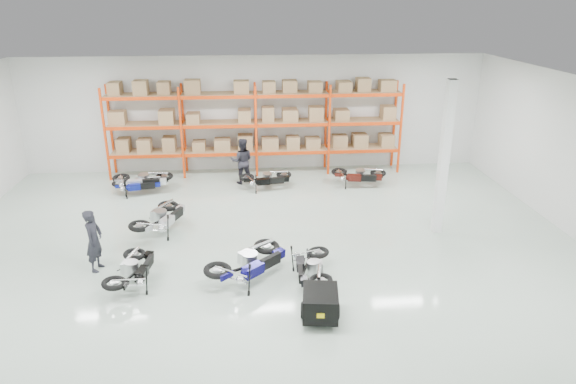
{
  "coord_description": "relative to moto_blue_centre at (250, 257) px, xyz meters",
  "views": [
    {
      "loc": [
        -0.36,
        -13.01,
        6.56
      ],
      "look_at": [
        0.82,
        1.27,
        1.1
      ],
      "focal_mm": 32.0,
      "sensor_mm": 36.0,
      "label": 1
    }
  ],
  "objects": [
    {
      "name": "trailer",
      "position": [
        1.48,
        -1.8,
        -0.22
      ],
      "size": [
        0.86,
        1.62,
        0.67
      ],
      "rotation": [
        0.0,
        0.0,
        -0.13
      ],
      "color": "black",
      "rests_on": "ground"
    },
    {
      "name": "pallet_rack",
      "position": [
        0.37,
        8.28,
        1.65
      ],
      "size": [
        11.28,
        0.98,
        3.62
      ],
      "color": "#E23C0B",
      "rests_on": "ground"
    },
    {
      "name": "moto_back_d",
      "position": [
        4.09,
        6.45,
        -0.08
      ],
      "size": [
        1.85,
        1.14,
        1.12
      ],
      "primitive_type": null,
      "rotation": [
        0.0,
        -0.09,
        1.4
      ],
      "color": "#43110D",
      "rests_on": "ground"
    },
    {
      "name": "moto_back_a",
      "position": [
        -3.86,
        6.24,
        -0.13
      ],
      "size": [
        1.68,
        1.07,
        1.01
      ],
      "primitive_type": null,
      "rotation": [
        0.0,
        -0.09,
        1.78
      ],
      "color": "navy",
      "rests_on": "ground"
    },
    {
      "name": "structural_column",
      "position": [
        5.57,
        2.33,
        1.64
      ],
      "size": [
        0.25,
        0.25,
        4.5
      ],
      "primitive_type": "cube",
      "color": "white",
      "rests_on": "ground"
    },
    {
      "name": "moto_black_far_left",
      "position": [
        -2.82,
        0.01,
        -0.09
      ],
      "size": [
        1.06,
        1.79,
        1.1
      ],
      "primitive_type": null,
      "rotation": [
        0.0,
        -0.09,
        3.01
      ],
      "color": "black",
      "rests_on": "ground"
    },
    {
      "name": "moto_touring_right",
      "position": [
        1.48,
        -0.2,
        -0.1
      ],
      "size": [
        0.98,
        1.73,
        1.07
      ],
      "primitive_type": null,
      "rotation": [
        0.0,
        -0.09,
        -0.1
      ],
      "color": "black",
      "rests_on": "ground"
    },
    {
      "name": "moto_back_c",
      "position": [
        0.68,
        6.4,
        -0.1
      ],
      "size": [
        1.76,
        1.05,
        1.08
      ],
      "primitive_type": null,
      "rotation": [
        0.0,
        -0.09,
        1.71
      ],
      "color": "black",
      "rests_on": "ground"
    },
    {
      "name": "moto_blue_centre",
      "position": [
        0.0,
        0.0,
        0.0
      ],
      "size": [
        2.13,
        2.08,
        1.29
      ],
      "primitive_type": null,
      "rotation": [
        0.0,
        -0.09,
        2.32
      ],
      "color": "#0A0747",
      "rests_on": "ground"
    },
    {
      "name": "person_back",
      "position": [
        -0.19,
        7.08,
        0.25
      ],
      "size": [
        0.85,
        0.66,
        1.72
      ],
      "primitive_type": "imported",
      "rotation": [
        0.0,
        0.0,
        3.13
      ],
      "color": "#212028",
      "rests_on": "ground"
    },
    {
      "name": "person_left",
      "position": [
        -3.91,
        0.82,
        0.21
      ],
      "size": [
        0.49,
        0.66,
        1.64
      ],
      "primitive_type": "imported",
      "rotation": [
        0.0,
        0.0,
        1.39
      ],
      "color": "black",
      "rests_on": "ground"
    },
    {
      "name": "room",
      "position": [
        0.37,
        1.83,
        1.64
      ],
      "size": [
        18.0,
        18.0,
        18.0
      ],
      "color": "#B2C6B4",
      "rests_on": "ground"
    },
    {
      "name": "moto_back_b",
      "position": [
        -3.77,
        6.48,
        -0.05
      ],
      "size": [
        1.86,
        0.97,
        1.19
      ],
      "primitive_type": null,
      "rotation": [
        0.0,
        -0.09,
        1.6
      ],
      "color": "silver",
      "rests_on": "ground"
    },
    {
      "name": "moto_silver_left",
      "position": [
        -2.58,
        3.01,
        -0.03
      ],
      "size": [
        1.59,
        2.1,
        1.22
      ],
      "primitive_type": null,
      "rotation": [
        0.0,
        -0.09,
        2.74
      ],
      "color": "#B0B1B7",
      "rests_on": "ground"
    }
  ]
}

